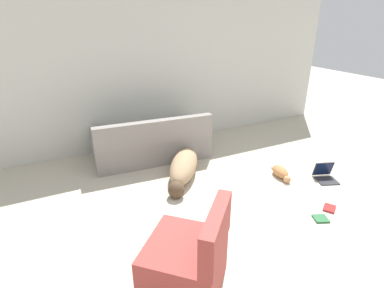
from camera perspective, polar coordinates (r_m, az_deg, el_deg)
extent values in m
plane|color=#BCB29E|center=(3.37, 18.00, -20.63)|extent=(20.00, 20.00, 0.00)
cube|color=beige|center=(5.62, -6.44, 13.63)|extent=(7.58, 0.06, 2.70)
cube|color=gray|center=(5.23, -7.84, -0.39)|extent=(1.97, 1.00, 0.40)
cube|color=gray|center=(4.74, -6.93, 2.25)|extent=(1.91, 0.28, 0.38)
cube|color=gray|center=(5.45, 0.83, 1.64)|extent=(0.26, 0.88, 0.54)
cube|color=gray|center=(5.08, -17.21, -1.10)|extent=(0.26, 0.88, 0.54)
ellipsoid|color=#A38460|center=(4.58, -1.56, -4.07)|extent=(0.93, 1.11, 0.35)
sphere|color=#493726|center=(4.09, -3.01, -8.68)|extent=(0.32, 0.32, 0.23)
cylinder|color=#A38460|center=(5.25, -0.27, -2.17)|extent=(0.19, 0.25, 0.05)
ellipsoid|color=#BC7A47|center=(4.80, 16.47, -5.05)|extent=(0.26, 0.38, 0.16)
sphere|color=tan|center=(4.66, 17.65, -6.44)|extent=(0.13, 0.13, 0.11)
cylinder|color=#BC7A47|center=(4.99, 15.17, -4.59)|extent=(0.04, 0.09, 0.02)
cube|color=#2D2D33|center=(4.93, 24.29, -6.41)|extent=(0.36, 0.33, 0.02)
cube|color=#2D2D33|center=(4.99, 23.71, -4.33)|extent=(0.30, 0.17, 0.24)
cube|color=#0F1938|center=(4.98, 23.76, -4.38)|extent=(0.27, 0.15, 0.21)
cube|color=maroon|center=(4.28, 24.70, -11.05)|extent=(0.22, 0.21, 0.02)
cube|color=#2D663D|center=(4.05, 23.30, -12.93)|extent=(0.21, 0.20, 0.02)
cube|color=#993833|center=(2.87, -1.46, -22.08)|extent=(0.93, 0.94, 0.47)
cube|color=#993833|center=(2.52, 4.60, -16.41)|extent=(0.55, 0.57, 0.39)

